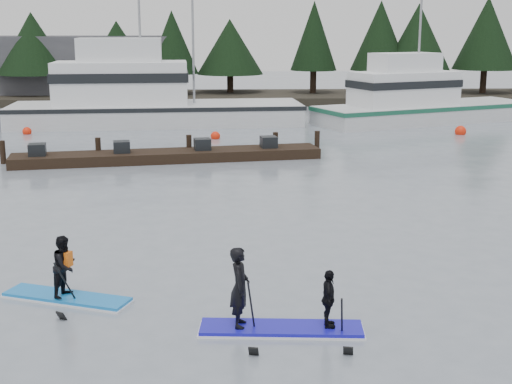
{
  "coord_description": "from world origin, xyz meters",
  "views": [
    {
      "loc": [
        -0.78,
        -13.98,
        5.77
      ],
      "look_at": [
        0.0,
        6.0,
        1.1
      ],
      "focal_mm": 50.0,
      "sensor_mm": 36.0,
      "label": 1
    }
  ],
  "objects_px": {
    "fishing_boat_medium": "(420,112)",
    "fishing_boat_large": "(148,112)",
    "paddleboard_solo": "(65,276)",
    "paddleboard_duo": "(276,303)",
    "floating_dock": "(168,156)"
  },
  "relations": [
    {
      "from": "fishing_boat_medium",
      "to": "paddleboard_duo",
      "type": "height_order",
      "value": "fishing_boat_medium"
    },
    {
      "from": "paddleboard_solo",
      "to": "paddleboard_duo",
      "type": "height_order",
      "value": "paddleboard_duo"
    },
    {
      "from": "fishing_boat_large",
      "to": "paddleboard_solo",
      "type": "xyz_separation_m",
      "value": [
        1.27,
        -28.19,
        -0.18
      ]
    },
    {
      "from": "fishing_boat_medium",
      "to": "paddleboard_duo",
      "type": "xyz_separation_m",
      "value": [
        -10.86,
        -30.4,
        -0.01
      ]
    },
    {
      "from": "fishing_boat_medium",
      "to": "paddleboard_solo",
      "type": "height_order",
      "value": "fishing_boat_medium"
    },
    {
      "from": "floating_dock",
      "to": "paddleboard_solo",
      "type": "xyz_separation_m",
      "value": [
        -0.89,
        -16.23,
        0.33
      ]
    },
    {
      "from": "floating_dock",
      "to": "paddleboard_duo",
      "type": "distance_m",
      "value": 18.38
    },
    {
      "from": "floating_dock",
      "to": "paddleboard_solo",
      "type": "height_order",
      "value": "paddleboard_solo"
    },
    {
      "from": "fishing_boat_large",
      "to": "floating_dock",
      "type": "xyz_separation_m",
      "value": [
        2.16,
        -11.96,
        -0.51
      ]
    },
    {
      "from": "fishing_boat_medium",
      "to": "paddleboard_solo",
      "type": "xyz_separation_m",
      "value": [
        -15.27,
        -28.6,
        -0.04
      ]
    },
    {
      "from": "floating_dock",
      "to": "paddleboard_solo",
      "type": "distance_m",
      "value": 16.25
    },
    {
      "from": "fishing_boat_medium",
      "to": "fishing_boat_large",
      "type": "bearing_deg",
      "value": 158.92
    },
    {
      "from": "floating_dock",
      "to": "paddleboard_duo",
      "type": "bearing_deg",
      "value": -88.48
    },
    {
      "from": "fishing_boat_medium",
      "to": "floating_dock",
      "type": "bearing_deg",
      "value": -161.78
    },
    {
      "from": "fishing_boat_large",
      "to": "floating_dock",
      "type": "distance_m",
      "value": 12.17
    }
  ]
}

